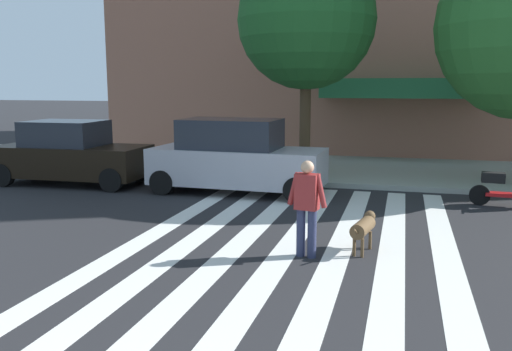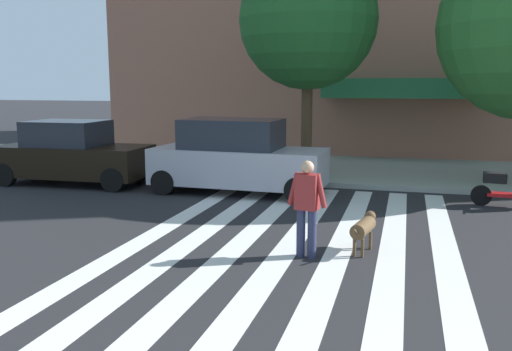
{
  "view_description": "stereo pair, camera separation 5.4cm",
  "coord_description": "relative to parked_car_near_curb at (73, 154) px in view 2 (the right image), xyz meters",
  "views": [
    {
      "loc": [
        2.19,
        -1.09,
        2.87
      ],
      "look_at": [
        -0.13,
        7.41,
        1.4
      ],
      "focal_mm": 38.09,
      "sensor_mm": 36.0,
      "label": 1
    },
    {
      "loc": [
        2.24,
        -1.07,
        2.87
      ],
      "look_at": [
        -0.13,
        7.41,
        1.4
      ],
      "focal_mm": 38.09,
      "sensor_mm": 36.0,
      "label": 2
    }
  ],
  "objects": [
    {
      "name": "ground_plane",
      "position": [
        7.16,
        -5.64,
        -0.87
      ],
      "size": [
        160.0,
        160.0,
        0.0
      ],
      "primitive_type": "plane",
      "color": "#232326"
    },
    {
      "name": "sidewalk_far",
      "position": [
        7.16,
        4.33,
        -0.8
      ],
      "size": [
        80.0,
        6.0,
        0.15
      ],
      "primitive_type": "cube",
      "color": "#989F93",
      "rests_on": "ground_plane"
    },
    {
      "name": "crosswalk_stripes",
      "position": [
        7.43,
        -5.64,
        -0.87
      ],
      "size": [
        5.85,
        13.36,
        0.01
      ],
      "color": "silver",
      "rests_on": "ground_plane"
    },
    {
      "name": "parked_car_near_curb",
      "position": [
        0.0,
        0.0,
        0.0
      ],
      "size": [
        4.42,
        2.04,
        1.84
      ],
      "color": "black",
      "rests_on": "ground_plane"
    },
    {
      "name": "parked_car_behind_first",
      "position": [
        5.04,
        0.0,
        0.08
      ],
      "size": [
        4.65,
        2.04,
        1.98
      ],
      "color": "#B0AFB9",
      "rests_on": "ground_plane"
    },
    {
      "name": "parked_scooter",
      "position": [
        11.75,
        0.04,
        -0.39
      ],
      "size": [
        1.63,
        0.5,
        1.11
      ],
      "color": "black",
      "rests_on": "ground_plane"
    },
    {
      "name": "street_tree_nearest",
      "position": [
        6.42,
        2.7,
        3.88
      ],
      "size": [
        4.11,
        4.11,
        6.68
      ],
      "color": "#4C3823",
      "rests_on": "sidewalk_far"
    },
    {
      "name": "pedestrian_dog_walker",
      "position": [
        7.84,
        -4.97,
        0.05
      ],
      "size": [
        0.71,
        0.31,
        1.64
      ],
      "color": "#282D4C",
      "rests_on": "ground_plane"
    },
    {
      "name": "dog_on_leash",
      "position": [
        8.75,
        -4.44,
        -0.43
      ],
      "size": [
        0.4,
        1.14,
        0.65
      ],
      "color": "brown",
      "rests_on": "ground_plane"
    }
  ]
}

